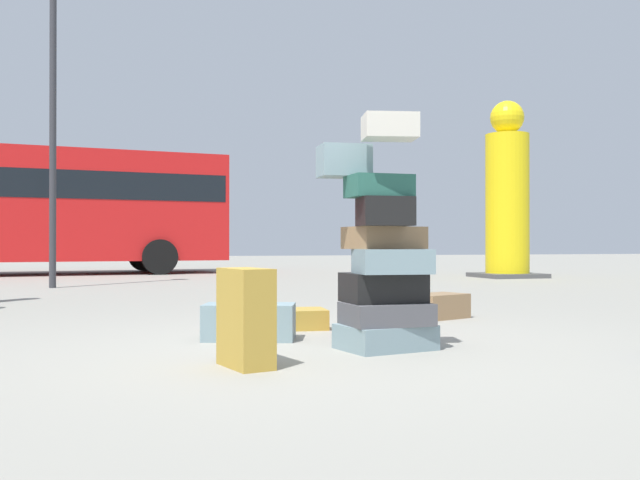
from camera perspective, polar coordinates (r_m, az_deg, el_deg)
The scene contains 10 objects.
ground_plane at distance 5.24m, azimuth 0.85°, elevation -8.95°, with size 80.00×80.00×0.00m, color gray.
suitcase_tower at distance 5.22m, azimuth 5.09°, elevation -1.63°, with size 0.84×0.78×1.70m.
suitcase_tan_white_trunk at distance 4.51m, azimuth -6.08°, elevation -6.31°, with size 0.23×0.43×0.63m, color #B28C33.
suitcase_slate_foreground_far at distance 5.79m, azimuth -5.78°, elevation -6.65°, with size 0.74×0.38×0.29m, color gray.
suitcase_maroon_behind_tower at distance 6.26m, azimuth 5.23°, elevation -6.50°, with size 0.60×0.30×0.22m, color maroon.
suitcase_tan_foreground_near at distance 6.50m, azimuth -2.80°, elevation -6.45°, with size 0.74×0.43×0.18m, color #B28C33.
suitcase_brown_upright_blue at distance 7.52m, azimuth 9.61°, elevation -5.33°, with size 0.59×0.40×0.26m, color olive.
yellow_dummy_statue at distance 16.96m, azimuth 15.02°, elevation 3.26°, with size 1.41×1.41×4.14m.
parked_bus at distance 19.28m, azimuth -23.56°, elevation 2.83°, with size 10.64×3.62×3.15m.
lamp_post at distance 13.75m, azimuth -20.93°, elevation 13.98°, with size 0.36×0.36×6.45m.
Camera 1 is at (-1.55, -4.94, 0.79)m, focal length 39.26 mm.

